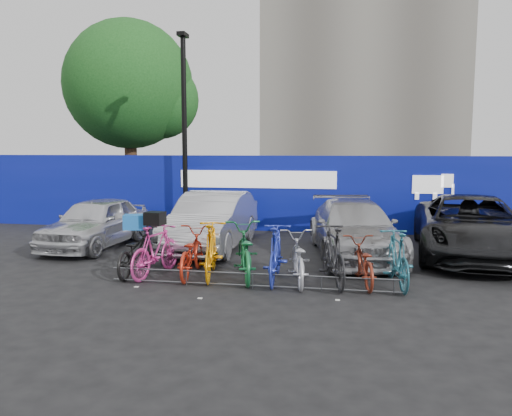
% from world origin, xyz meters
% --- Properties ---
extents(ground, '(100.00, 100.00, 0.00)m').
position_xyz_m(ground, '(0.00, 0.00, 0.00)').
color(ground, black).
rests_on(ground, ground).
extents(hoarding, '(22.00, 0.18, 2.40)m').
position_xyz_m(hoarding, '(0.01, 6.00, 1.20)').
color(hoarding, '#091588').
rests_on(hoarding, ground).
extents(tree, '(5.40, 5.20, 7.80)m').
position_xyz_m(tree, '(-6.77, 10.06, 5.07)').
color(tree, '#382314').
rests_on(tree, ground).
extents(lamppost, '(0.25, 0.50, 6.11)m').
position_xyz_m(lamppost, '(-3.20, 5.40, 3.27)').
color(lamppost, black).
rests_on(lamppost, ground).
extents(bike_rack, '(5.60, 0.03, 0.30)m').
position_xyz_m(bike_rack, '(-0.00, -0.60, 0.16)').
color(bike_rack, '#595B60').
rests_on(bike_rack, ground).
extents(car_0, '(1.79, 3.99, 1.33)m').
position_xyz_m(car_0, '(-4.81, 2.61, 0.67)').
color(car_0, silver).
rests_on(car_0, ground).
extents(car_1, '(1.67, 4.53, 1.48)m').
position_xyz_m(car_1, '(-1.68, 2.87, 0.74)').
color(car_1, '#B8B9BD').
rests_on(car_1, ground).
extents(car_2, '(2.56, 4.87, 1.35)m').
position_xyz_m(car_2, '(1.96, 2.63, 0.67)').
color(car_2, '#ACADB1').
rests_on(car_2, ground).
extents(car_3, '(3.03, 5.59, 1.49)m').
position_xyz_m(car_3, '(4.75, 2.97, 0.74)').
color(car_3, black).
rests_on(car_3, ground).
extents(bike_0, '(0.66, 1.82, 0.95)m').
position_xyz_m(bike_0, '(-2.62, 0.06, 0.48)').
color(bike_0, black).
rests_on(bike_0, ground).
extents(bike_1, '(0.86, 1.85, 1.07)m').
position_xyz_m(bike_1, '(-2.13, -0.03, 0.54)').
color(bike_1, '#D6358F').
rests_on(bike_1, ground).
extents(bike_2, '(0.79, 1.94, 0.99)m').
position_xyz_m(bike_2, '(-1.41, 0.09, 0.50)').
color(bike_2, red).
rests_on(bike_2, ground).
extents(bike_3, '(0.83, 1.98, 1.15)m').
position_xyz_m(bike_3, '(-0.97, 0.05, 0.58)').
color(bike_3, orange).
rests_on(bike_3, ground).
extents(bike_4, '(1.24, 2.22, 1.11)m').
position_xyz_m(bike_4, '(-0.29, 0.10, 0.55)').
color(bike_4, '#186F38').
rests_on(bike_4, ground).
extents(bike_5, '(0.59, 1.91, 1.14)m').
position_xyz_m(bike_5, '(0.37, -0.07, 0.57)').
color(bike_5, '#2434B3').
rests_on(bike_5, ground).
extents(bike_6, '(0.95, 1.96, 0.99)m').
position_xyz_m(bike_6, '(0.81, -0.06, 0.49)').
color(bike_6, '#B3B5BC').
rests_on(bike_6, ground).
extents(bike_7, '(0.98, 2.02, 1.17)m').
position_xyz_m(bike_7, '(1.50, -0.08, 0.58)').
color(bike_7, '#232326').
rests_on(bike_7, ground).
extents(bike_8, '(0.88, 1.80, 0.91)m').
position_xyz_m(bike_8, '(2.06, -0.01, 0.45)').
color(bike_8, maroon).
rests_on(bike_8, ground).
extents(bike_9, '(0.73, 1.87, 1.09)m').
position_xyz_m(bike_9, '(2.70, -0.03, 0.55)').
color(bike_9, '#226274').
rests_on(bike_9, ground).
extents(cargo_crate, '(0.49, 0.42, 0.31)m').
position_xyz_m(cargo_crate, '(-2.62, 0.06, 1.11)').
color(cargo_crate, blue).
rests_on(cargo_crate, bike_0).
extents(cargo_topcase, '(0.40, 0.37, 0.27)m').
position_xyz_m(cargo_topcase, '(-2.13, -0.03, 1.21)').
color(cargo_topcase, black).
rests_on(cargo_topcase, bike_1).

